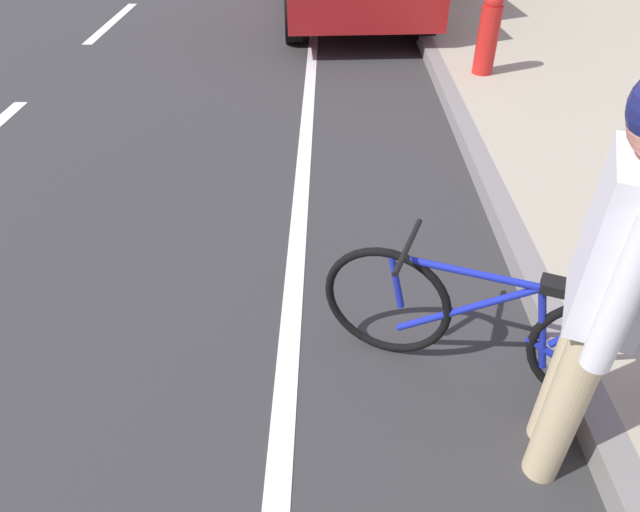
# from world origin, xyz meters

# --- Properties ---
(bicycle_at_curb) EXTENTS (1.62, 0.70, 0.73)m
(bicycle_at_curb) POSITION_xyz_m (1.07, -10.70, 0.36)
(bicycle_at_curb) COLOR black
(bicycle_at_curb) RESTS_ON ground
(cyclist_with_backpack) EXTENTS (0.50, 0.58, 1.79)m
(cyclist_with_backpack) POSITION_xyz_m (1.30, -11.16, 1.10)
(cyclist_with_backpack) COLOR #C6B284
(cyclist_with_backpack) RESTS_ON ground
(fire_hydrant) EXTENTS (0.22, 0.22, 0.84)m
(fire_hydrant) POSITION_xyz_m (1.97, -6.48, 0.57)
(fire_hydrant) COLOR red
(fire_hydrant) RESTS_ON sidewalk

